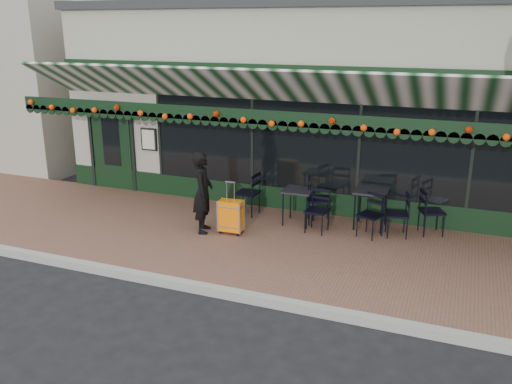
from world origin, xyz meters
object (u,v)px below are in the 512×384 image
at_px(chair_a_front, 370,216).
at_px(chair_b_front, 317,211).
at_px(chair_a_right, 432,212).
at_px(chair_a_left, 397,215).
at_px(chair_b_left, 247,193).
at_px(chair_b_right, 319,200).
at_px(woman, 203,192).
at_px(cafe_table_a, 371,194).
at_px(suitcase, 231,216).
at_px(cafe_table_b, 299,193).

xyz_separation_m(chair_a_front, chair_b_front, (-1.03, -0.14, 0.01)).
relative_size(chair_a_right, chair_a_front, 1.07).
relative_size(chair_a_left, chair_b_left, 0.92).
height_order(chair_b_left, chair_b_right, chair_b_right).
distance_m(chair_a_right, chair_b_left, 3.86).
xyz_separation_m(woman, chair_b_left, (0.43, 1.28, -0.34)).
bearing_deg(chair_a_front, chair_a_left, 46.13).
bearing_deg(cafe_table_a, chair_a_left, -26.41).
xyz_separation_m(cafe_table_a, chair_a_front, (0.08, -0.50, -0.29)).
xyz_separation_m(suitcase, chair_a_front, (2.60, 0.85, 0.07)).
relative_size(chair_b_left, chair_b_front, 1.10).
distance_m(cafe_table_b, chair_a_right, 2.67).
relative_size(chair_b_right, chair_b_front, 1.13).
bearing_deg(cafe_table_a, chair_a_right, 4.14).
height_order(chair_a_left, chair_a_right, chair_a_right).
height_order(woman, cafe_table_a, woman).
bearing_deg(suitcase, cafe_table_a, 25.16).
bearing_deg(chair_b_left, cafe_table_a, 96.62).
relative_size(cafe_table_a, chair_a_right, 0.88).
bearing_deg(cafe_table_b, chair_a_left, 1.13).
relative_size(suitcase, cafe_table_a, 1.33).
distance_m(chair_a_left, chair_b_left, 3.22).
bearing_deg(cafe_table_b, chair_a_right, 8.81).
bearing_deg(chair_a_right, suitcase, 88.69).
relative_size(cafe_table_a, chair_a_left, 0.91).
relative_size(cafe_table_a, chair_b_front, 0.92).
bearing_deg(woman, chair_b_front, -88.41).
height_order(cafe_table_a, chair_a_right, chair_a_right).
height_order(chair_a_right, chair_a_front, chair_a_right).
height_order(chair_a_front, chair_b_front, chair_b_front).
xyz_separation_m(cafe_table_a, chair_b_front, (-0.95, -0.64, -0.29)).
height_order(suitcase, cafe_table_a, suitcase).
height_order(suitcase, cafe_table_b, suitcase).
height_order(woman, chair_a_left, woman).
height_order(woman, chair_a_right, woman).
height_order(cafe_table_a, chair_b_front, chair_b_front).
xyz_separation_m(cafe_table_b, chair_b_front, (0.49, -0.32, -0.24)).
bearing_deg(chair_b_front, chair_a_left, 19.14).
distance_m(chair_a_front, chair_b_left, 2.76).
bearing_deg(chair_a_left, chair_b_front, -91.35).
relative_size(suitcase, chair_a_front, 1.25).
relative_size(suitcase, chair_a_right, 1.17).
bearing_deg(chair_b_front, chair_a_front, 13.39).
distance_m(chair_a_right, chair_a_front, 1.26).
bearing_deg(cafe_table_a, chair_b_left, -176.38).
bearing_deg(chair_a_front, chair_b_front, -150.90).
relative_size(cafe_table_b, chair_b_left, 0.78).
bearing_deg(chair_a_left, cafe_table_a, -131.23).
distance_m(cafe_table_b, chair_b_front, 0.63).
bearing_deg(woman, suitcase, -99.76).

